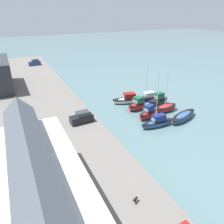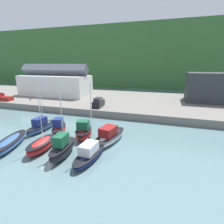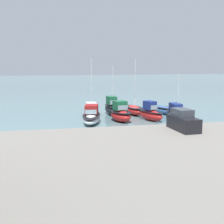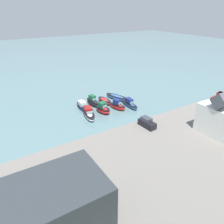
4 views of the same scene
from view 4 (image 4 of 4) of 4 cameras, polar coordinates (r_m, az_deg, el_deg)
ground_plane at (r=63.12m, az=-2.49°, el=1.92°), size 320.00×320.00×0.00m
quay_promenade at (r=42.74m, az=18.11°, el=-11.13°), size 130.50×28.87×1.57m
yacht_club_building at (r=26.94m, az=-20.11°, el=-25.23°), size 16.17×8.06×7.44m
moored_boat_0 at (r=61.58m, az=4.62°, el=2.13°), size 2.00×6.98×6.85m
moored_boat_1 at (r=59.84m, az=1.41°, el=1.65°), size 3.28×5.45×2.83m
moored_boat_2 at (r=57.79m, az=-2.38°, el=0.76°), size 3.30×5.12×2.94m
moored_boat_3 at (r=56.21m, az=-6.13°, el=-0.36°), size 4.05×8.07×2.47m
moored_boat_4 at (r=66.53m, az=1.29°, el=3.87°), size 4.77×8.42×1.27m
moored_boat_5 at (r=63.67m, az=-1.97°, el=2.94°), size 2.61×5.69×8.99m
moored_boat_6 at (r=62.44m, az=-5.03°, el=2.70°), size 2.37×5.86×7.95m
moored_boat_7 at (r=60.80m, az=-7.68°, el=1.52°), size 2.58×7.22×9.10m
parked_car_2 at (r=48.66m, az=9.11°, el=-2.84°), size 2.05×4.30×2.16m
pickup_truck_0 at (r=69.30m, az=26.17°, el=3.57°), size 4.88×2.35×1.90m
dog_on_quay at (r=62.47m, az=23.74°, el=1.40°), size 0.61×0.86×0.68m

